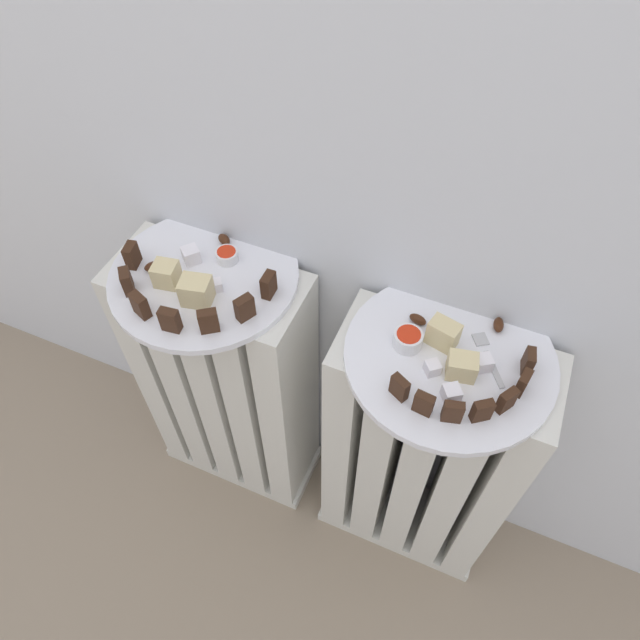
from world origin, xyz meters
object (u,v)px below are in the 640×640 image
Objects in this scene: radiator_left at (230,386)px; jam_bowl_left at (227,255)px; plate_left at (204,276)px; jam_bowl_right at (408,339)px; fork at (488,355)px; plate_right at (450,357)px; radiator_right at (418,458)px.

radiator_left is 17.60× the size of jam_bowl_left.
plate_left is 8.32× the size of jam_bowl_left.
jam_bowl_left is (0.02, 0.04, 0.35)m from radiator_left.
jam_bowl_right reaches higher than radiator_left.
jam_bowl_right is at bearing -166.76° from fork.
plate_left is at bearing 178.84° from jam_bowl_right.
radiator_left is 0.36m from jam_bowl_left.
radiator_left is at bearing -177.56° from fork.
plate_right is 0.07m from jam_bowl_right.
jam_bowl_right is 0.12m from fork.
radiator_left is 2.12× the size of plate_left.
plate_right is 0.05m from fork.
jam_bowl_right is (-0.06, -0.01, 0.02)m from plate_right.
plate_left is at bearing 180.00° from plate_right.
radiator_left is at bearing 180.00° from radiator_right.
radiator_left is at bearing 180.00° from plate_right.
radiator_left and radiator_right have the same top height.
plate_right is at bearing -158.42° from fork.
radiator_right is 15.34× the size of jam_bowl_right.
plate_right is at bearing 0.00° from radiator_left.
radiator_left is at bearing -115.74° from jam_bowl_left.
radiator_left is 2.12× the size of plate_right.
fork is at bearing 2.44° from radiator_left.
radiator_right is 2.12× the size of plate_left.
radiator_left is at bearing 0.00° from plate_left.
jam_bowl_left is 0.33m from jam_bowl_right.
radiator_right is 0.34m from plate_right.
jam_bowl_left reaches higher than fork.
jam_bowl_left is 0.44m from fork.
plate_right reaches higher than radiator_right.
radiator_left is 7.43× the size of fork.
radiator_left is 0.53m from plate_right.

